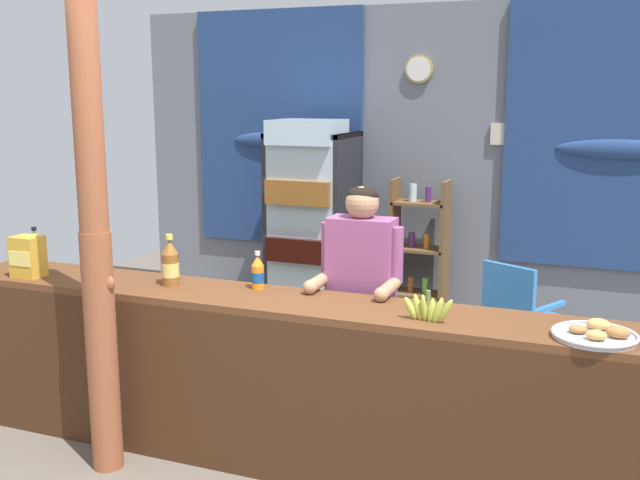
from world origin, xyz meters
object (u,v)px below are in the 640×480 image
Objects in this scene: timber_post at (95,242)px; soda_bottle_iced_tea at (170,264)px; pastry_tray at (596,334)px; banana_bunch at (428,309)px; bottle_shelf_rack at (419,253)px; shopkeeper at (361,284)px; soda_bottle_lime_soda at (35,248)px; soda_bottle_orange_soda at (258,273)px; stall_counter at (288,371)px; drink_fridge at (312,215)px; plastic_lawn_chair at (518,312)px; snack_box_choco_powder at (28,257)px.

soda_bottle_iced_tea is at bearing 70.38° from timber_post.
banana_bunch reaches higher than pastry_tray.
timber_post is 3.19m from bottle_shelf_rack.
soda_bottle_lime_soda is at bearing -173.32° from shopkeeper.
stall_counter is at bearing -40.32° from soda_bottle_orange_soda.
drink_fridge is 1.98m from plastic_lawn_chair.
stall_counter is 17.37× the size of snack_box_choco_powder.
stall_counter is 2.09m from plastic_lawn_chair.
pastry_tray is at bearing 1.30° from stall_counter.
plastic_lawn_chair is at bearing -41.05° from bottle_shelf_rack.
shopkeeper reaches higher than snack_box_choco_powder.
soda_bottle_orange_soda is 0.88× the size of soda_bottle_lime_soda.
snack_box_choco_powder is at bearing -179.89° from stall_counter.
bottle_shelf_rack is (0.03, 2.67, 0.10)m from stall_counter.
soda_bottle_iced_tea is at bearing 170.10° from stall_counter.
soda_bottle_iced_tea reaches higher than soda_bottle_orange_soda.
snack_box_choco_powder is at bearing -179.70° from banana_bunch.
timber_post is 0.83m from snack_box_choco_powder.
snack_box_choco_powder is (-2.67, -1.86, 0.58)m from plastic_lawn_chair.
plastic_lawn_chair is 3.50× the size of soda_bottle_lime_soda.
soda_bottle_iced_tea is at bearing 175.16° from banana_bunch.
plastic_lawn_chair is at bearing 62.65° from stall_counter.
soda_bottle_orange_soda reaches higher than plastic_lawn_chair.
bottle_shelf_rack is 2.17m from shopkeeper.
bottle_shelf_rack is 1.25m from plastic_lawn_chair.
soda_bottle_iced_tea is 2.32m from pastry_tray.
stall_counter is at bearing 17.73° from timber_post.
soda_bottle_iced_tea is 0.92m from snack_box_choco_powder.
banana_bunch is at bearing -56.61° from drink_fridge.
stall_counter is 19.89× the size of soda_bottle_orange_soda.
pastry_tray is at bearing 0.67° from snack_box_choco_powder.
stall_counter is at bearing -113.27° from shopkeeper.
stall_counter is 0.85m from banana_bunch.
shopkeeper reaches higher than stall_counter.
banana_bunch is at bearing 0.73° from stall_counter.
snack_box_choco_powder is at bearing -54.73° from soda_bottle_lime_soda.
drink_fridge is at bearing 71.04° from snack_box_choco_powder.
soda_bottle_iced_tea is 1.11× the size of banana_bunch.
bottle_shelf_rack is at bearing 119.31° from pastry_tray.
stall_counter is at bearing -179.27° from banana_bunch.
snack_box_choco_powder reaches higher than banana_bunch.
drink_fridge is at bearing 162.21° from plastic_lawn_chair.
shopkeeper is (1.19, 0.83, -0.31)m from timber_post.
drink_fridge is at bearing -165.83° from bottle_shelf_rack.
plastic_lawn_chair is at bearing 48.41° from timber_post.
timber_post is 8.88× the size of soda_bottle_iced_tea.
timber_post reaches higher than banana_bunch.
pastry_tray is at bearing -4.01° from soda_bottle_lime_soda.
snack_box_choco_powder is at bearing -145.11° from plastic_lawn_chair.
soda_bottle_iced_tea is 1.55m from banana_bunch.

